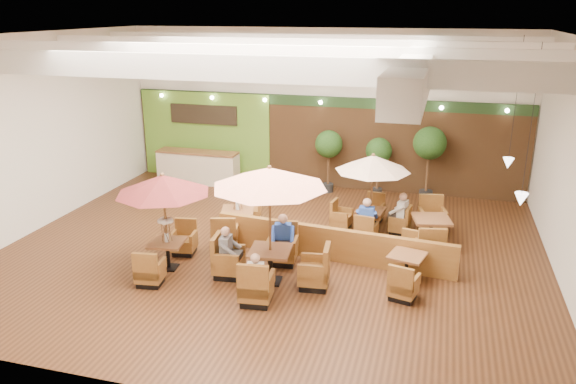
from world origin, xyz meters
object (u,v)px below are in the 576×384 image
(table_5, at_px, (430,233))
(table_1, at_px, (270,205))
(table_4, at_px, (406,268))
(topiary_2, at_px, (430,146))
(diner_4, at_px, (401,209))
(table_0, at_px, (164,197))
(topiary_1, at_px, (379,153))
(topiary_0, at_px, (329,147))
(diner_0, at_px, (256,272))
(table_2, at_px, (372,178))
(diner_2, at_px, (228,247))
(diner_1, at_px, (283,235))
(booth_divider, at_px, (331,244))
(diner_3, at_px, (367,216))
(table_3, at_px, (238,219))
(service_counter, at_px, (198,167))

(table_5, bearing_deg, table_1, -152.05)
(table_1, height_order, table_4, table_1)
(topiary_2, relative_size, diner_4, 3.19)
(table_0, bearing_deg, topiary_1, 50.46)
(topiary_0, relative_size, diner_0, 2.96)
(table_2, height_order, table_5, table_2)
(table_0, bearing_deg, topiary_2, 41.72)
(diner_2, bearing_deg, diner_0, 40.50)
(diner_1, bearing_deg, table_4, 164.32)
(booth_divider, distance_m, diner_2, 2.70)
(table_0, height_order, diner_3, table_0)
(table_3, distance_m, table_4, 5.02)
(table_1, distance_m, topiary_0, 7.02)
(diner_1, bearing_deg, service_counter, -62.28)
(table_2, height_order, topiary_1, table_2)
(table_5, bearing_deg, booth_divider, -161.16)
(table_0, bearing_deg, table_3, 60.74)
(table_0, distance_m, topiary_0, 7.46)
(table_2, distance_m, table_4, 3.40)
(table_4, xyz_separation_m, diner_3, (-1.24, 2.06, 0.44))
(table_1, bearing_deg, booth_divider, 48.22)
(table_1, distance_m, table_4, 3.55)
(topiary_2, bearing_deg, table_4, -91.70)
(topiary_1, relative_size, diner_3, 2.45)
(table_2, xyz_separation_m, diner_4, (0.84, 0.00, -0.84))
(topiary_2, distance_m, diner_0, 8.76)
(table_5, bearing_deg, service_counter, 142.83)
(table_4, bearing_deg, diner_4, 111.91)
(table_1, xyz_separation_m, topiary_2, (3.24, 7.02, -0.06))
(topiary_1, distance_m, diner_0, 8.25)
(diner_0, relative_size, diner_4, 0.94)
(topiary_1, bearing_deg, diner_3, -87.11)
(service_counter, bearing_deg, table_1, -54.32)
(booth_divider, bearing_deg, topiary_1, 90.63)
(diner_1, bearing_deg, diner_2, 32.44)
(diner_1, bearing_deg, topiary_0, -101.66)
(diner_1, bearing_deg, diner_4, -146.73)
(table_0, height_order, topiary_0, table_0)
(table_5, distance_m, diner_3, 1.75)
(table_0, relative_size, table_5, 0.84)
(booth_divider, xyz_separation_m, diner_4, (1.54, 2.20, 0.32))
(table_3, relative_size, table_4, 1.14)
(topiary_0, height_order, topiary_2, topiary_2)
(topiary_0, relative_size, topiary_1, 1.07)
(booth_divider, xyz_separation_m, diner_0, (-1.12, -2.62, 0.30))
(service_counter, bearing_deg, diner_1, -49.72)
(service_counter, xyz_separation_m, table_2, (6.71, -3.04, 1.01))
(diner_4, bearing_deg, topiary_0, 54.27)
(topiary_0, xyz_separation_m, diner_4, (2.75, -3.24, -0.87))
(diner_0, distance_m, diner_3, 4.37)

